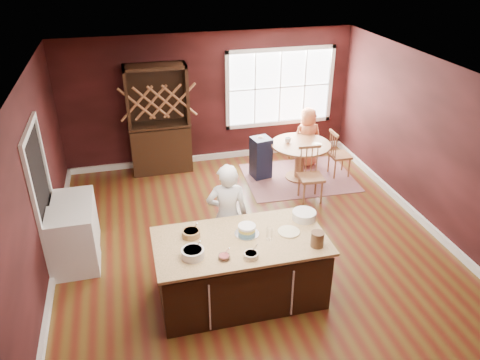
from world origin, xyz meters
The scene contains 27 objects.
room_shell centered at (0.00, 0.00, 1.35)m, with size 7.00×7.00×7.00m.
window centered at (1.50, 3.47, 1.50)m, with size 2.36×0.10×1.66m, color white, non-canonical shape.
doorway centered at (-2.97, 0.60, 1.02)m, with size 0.08×1.26×2.13m, color white, non-canonical shape.
kitchen_island centered at (-0.46, -0.89, 0.44)m, with size 2.21×1.16×0.92m.
dining_table centered at (1.53, 2.18, 0.53)m, with size 1.17×1.17×0.75m.
baker centered at (-0.46, -0.12, 0.81)m, with size 0.59×0.39×1.63m, color silver.
layer_cake centered at (-0.35, -0.78, 0.99)m, with size 0.32×0.32×0.13m, color white, non-canonical shape.
bowl_blue centered at (-1.11, -1.09, 0.97)m, with size 0.28×0.28×0.11m, color white.
bowl_yellow centered at (-1.06, -0.65, 0.96)m, with size 0.24×0.24×0.09m, color #A47C39.
bowl_pink centered at (-0.75, -1.22, 0.95)m, with size 0.15×0.15×0.06m, color silver.
bowl_olive centered at (-0.43, -1.27, 0.95)m, with size 0.18×0.18×0.07m, color white.
drinking_glass centered at (-0.10, -0.96, 1.00)m, with size 0.08×0.08×0.17m, color white.
dinner_plate centered at (0.19, -0.88, 0.93)m, with size 0.29×0.29×0.02m, color beige.
white_tub centered at (0.50, -0.62, 0.98)m, with size 0.33×0.33×0.11m, color white.
stoneware_crock centered at (0.43, -1.24, 1.02)m, with size 0.17×0.17×0.20m, color brown.
rug centered at (1.53, 2.18, 0.01)m, with size 2.13×1.65×0.01m, color brown.
chair_east centered at (2.35, 2.11, 0.48)m, with size 0.41×0.39×0.97m, color brown, non-canonical shape.
chair_south centered at (1.41, 1.31, 0.51)m, with size 0.43×0.41×1.03m, color brown, non-canonical shape.
chair_north centered at (1.87, 3.02, 0.52)m, with size 0.44×0.42×1.04m, color #9B5822, non-canonical shape.
seated_woman centered at (1.87, 2.71, 0.63)m, with size 0.62×0.40×1.26m, color #D77145.
high_chair centered at (0.80, 2.43, 0.44)m, with size 0.35×0.35×0.87m, color black, non-canonical shape.
toddler centered at (0.78, 2.53, 0.81)m, with size 0.18×0.14×0.26m, color #8CA5BF, non-canonical shape.
table_plate centered at (1.81, 2.05, 0.76)m, with size 0.19×0.19×0.01m, color beige.
table_cup centered at (1.30, 2.30, 0.80)m, with size 0.12×0.12×0.10m, color silver.
hutch centered at (-1.09, 3.22, 1.10)m, with size 1.20×0.50×2.19m, color black.
washer centered at (-2.64, 0.28, 0.46)m, with size 0.64×0.62×0.92m, color silver.
dryer centered at (-2.64, 0.92, 0.43)m, with size 0.60×0.58×0.87m, color silver.
Camera 1 is at (-1.67, -5.64, 4.39)m, focal length 35.00 mm.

